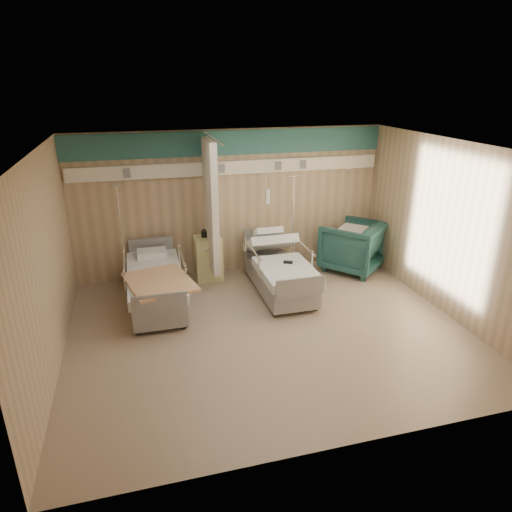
% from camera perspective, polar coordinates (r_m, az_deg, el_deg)
% --- Properties ---
extents(ground, '(6.00, 5.00, 0.00)m').
position_cam_1_polar(ground, '(7.18, 1.50, -9.31)').
color(ground, gray).
rests_on(ground, ground).
extents(room_walls, '(6.04, 5.04, 2.82)m').
position_cam_1_polar(room_walls, '(6.66, 0.77, 5.69)').
color(room_walls, tan).
rests_on(room_walls, ground).
extents(bed_right, '(1.00, 2.16, 0.63)m').
position_cam_1_polar(bed_right, '(8.30, 2.94, -2.44)').
color(bed_right, silver).
rests_on(bed_right, ground).
extents(bed_left, '(1.00, 2.16, 0.63)m').
position_cam_1_polar(bed_left, '(7.95, -12.37, -4.06)').
color(bed_left, silver).
rests_on(bed_left, ground).
extents(bedside_cabinet, '(0.50, 0.48, 0.85)m').
position_cam_1_polar(bedside_cabinet, '(8.82, -5.99, -0.28)').
color(bedside_cabinet, '#D2D183').
rests_on(bedside_cabinet, ground).
extents(visitor_armchair, '(1.53, 1.53, 1.00)m').
position_cam_1_polar(visitor_armchair, '(9.38, 11.97, 1.20)').
color(visitor_armchair, '#1C4845').
rests_on(visitor_armchair, ground).
extents(waffle_blanket, '(0.74, 0.74, 0.06)m').
position_cam_1_polar(waffle_blanket, '(9.22, 12.09, 4.33)').
color(waffle_blanket, white).
rests_on(waffle_blanket, visitor_armchair).
extents(iv_stand_right, '(0.35, 0.35, 1.96)m').
position_cam_1_polar(iv_stand_right, '(9.10, 4.44, 0.31)').
color(iv_stand_right, silver).
rests_on(iv_stand_right, ground).
extents(iv_stand_left, '(0.35, 0.35, 1.94)m').
position_cam_1_polar(iv_stand_left, '(8.80, -16.01, -1.28)').
color(iv_stand_left, silver).
rests_on(iv_stand_left, ground).
extents(call_remote, '(0.17, 0.13, 0.04)m').
position_cam_1_polar(call_remote, '(8.01, 4.04, -0.78)').
color(call_remote, black).
rests_on(call_remote, bed_right).
extents(tan_blanket, '(1.18, 1.36, 0.04)m').
position_cam_1_polar(tan_blanket, '(7.39, -11.95, -3.16)').
color(tan_blanket, tan).
rests_on(tan_blanket, bed_left).
extents(toiletry_bag, '(0.27, 0.21, 0.13)m').
position_cam_1_polar(toiletry_bag, '(8.70, -6.02, 2.84)').
color(toiletry_bag, black).
rests_on(toiletry_bag, bedside_cabinet).
extents(white_cup, '(0.11, 0.11, 0.12)m').
position_cam_1_polar(white_cup, '(8.75, -6.49, 2.91)').
color(white_cup, white).
rests_on(white_cup, bedside_cabinet).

